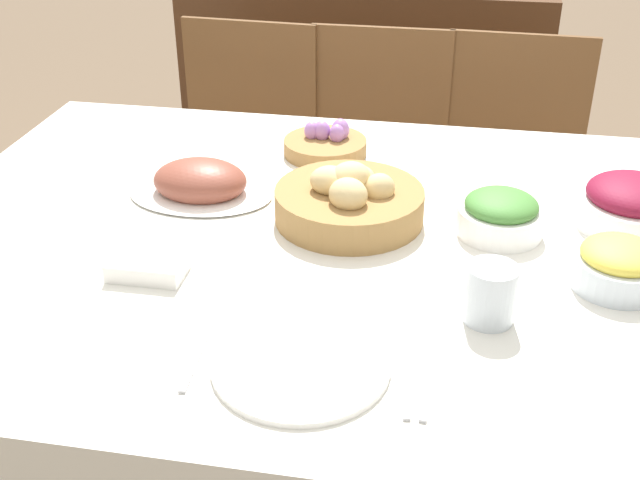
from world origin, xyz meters
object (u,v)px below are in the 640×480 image
at_px(chair_far_center, 372,173).
at_px(drinking_cup, 490,294).
at_px(bread_basket, 350,200).
at_px(chair_far_right, 508,183).
at_px(sideboard, 364,102).
at_px(chair_far_left, 241,163).
at_px(pineapple_bowl, 619,265).
at_px(butter_dish, 148,267).
at_px(fork, 198,354).
at_px(ham_platter, 200,183).
at_px(green_salad_bowl, 500,215).
at_px(beet_salad_bowl, 632,204).
at_px(knife, 409,378).
at_px(egg_basket, 326,144).
at_px(dinner_plate, 301,364).
at_px(spoon, 430,380).

bearing_deg(chair_far_center, drinking_cup, -74.42).
bearing_deg(bread_basket, chair_far_center, 93.40).
distance_m(chair_far_right, sideboard, 0.88).
distance_m(chair_far_left, drinking_cup, 1.39).
distance_m(pineapple_bowl, butter_dish, 0.79).
height_order(chair_far_center, bread_basket, same).
height_order(fork, drinking_cup, drinking_cup).
height_order(ham_platter, green_salad_bowl, green_salad_bowl).
xyz_separation_m(pineapple_bowl, fork, (-0.63, -0.31, -0.04)).
bearing_deg(chair_far_center, bread_basket, -86.34).
bearing_deg(butter_dish, green_salad_bowl, 23.49).
xyz_separation_m(chair_far_right, chair_far_center, (-0.40, 0.00, 0.00)).
distance_m(green_salad_bowl, beet_salad_bowl, 0.26).
relative_size(chair_far_right, knife, 5.13).
bearing_deg(egg_basket, bread_basket, -72.05).
bearing_deg(sideboard, pineapple_bowl, -69.57).
height_order(chair_far_right, knife, chair_far_right).
bearing_deg(chair_far_left, egg_basket, -53.04).
bearing_deg(green_salad_bowl, drinking_cup, -94.11).
bearing_deg(dinner_plate, butter_dish, 146.97).
relative_size(green_salad_bowl, butter_dish, 1.24).
height_order(chair_far_right, beet_salad_bowl, chair_far_right).
bearing_deg(butter_dish, chair_far_center, 76.88).
height_order(sideboard, pineapple_bowl, sideboard).
xyz_separation_m(chair_far_left, knife, (0.61, -1.31, 0.29)).
bearing_deg(knife, ham_platter, 129.26).
height_order(sideboard, drinking_cup, sideboard).
bearing_deg(chair_far_left, green_salad_bowl, -45.53).
xyz_separation_m(knife, drinking_cup, (0.11, 0.17, 0.04)).
relative_size(green_salad_bowl, fork, 0.92).
height_order(knife, drinking_cup, drinking_cup).
distance_m(chair_far_center, knife, 1.35).
height_order(beet_salad_bowl, knife, beet_salad_bowl).
xyz_separation_m(chair_far_right, pineapple_bowl, (0.12, -1.00, 0.33)).
relative_size(chair_far_left, spoon, 5.13).
bearing_deg(green_salad_bowl, chair_far_center, 111.33).
xyz_separation_m(knife, butter_dish, (-0.46, 0.20, 0.01)).
height_order(chair_far_left, ham_platter, chair_far_left).
bearing_deg(bread_basket, ham_platter, 170.67).
bearing_deg(chair_far_center, pineapple_bowl, -62.17).
xyz_separation_m(fork, knife, (0.31, 0.00, 0.00)).
bearing_deg(bread_basket, sideboard, 96.05).
distance_m(chair_far_right, drinking_cup, 1.19).
relative_size(chair_far_center, fork, 5.13).
distance_m(chair_far_center, butter_dish, 1.18).
bearing_deg(butter_dish, pineapple_bowl, 7.86).
distance_m(chair_far_left, chair_far_center, 0.41).
height_order(sideboard, green_salad_bowl, sideboard).
relative_size(chair_far_center, ham_platter, 3.02).
relative_size(pineapple_bowl, knife, 0.88).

